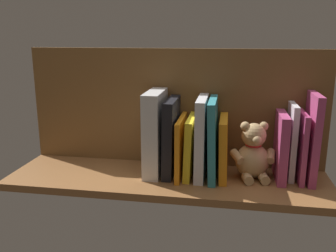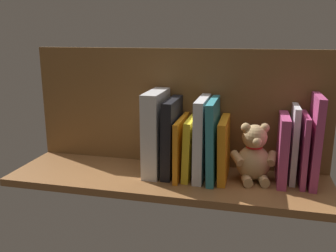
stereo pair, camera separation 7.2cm
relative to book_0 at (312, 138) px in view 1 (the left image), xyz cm
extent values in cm
cube|color=brown|center=(41.34, 3.85, -13.97)|extent=(96.15, 29.26, 2.20)
cube|color=brown|center=(41.34, -8.53, 5.91)|extent=(96.15, 1.50, 37.56)
cube|color=#B23F72|center=(0.00, 0.00, 0.00)|extent=(2.39, 14.77, 25.76)
cube|color=#B23F72|center=(2.75, -0.31, -2.77)|extent=(1.45, 14.14, 20.19)
cube|color=silver|center=(5.28, -1.56, -1.73)|extent=(1.65, 11.66, 22.27)
cube|color=#B23F72|center=(8.35, 0.13, -3.01)|extent=(2.51, 15.03, 19.71)
ellipsoid|color=tan|center=(16.31, 0.94, -7.64)|extent=(11.57, 10.76, 10.46)
sphere|color=tan|center=(16.31, 0.94, 0.29)|extent=(7.19, 7.19, 7.19)
sphere|color=tan|center=(13.67, 0.38, 2.99)|extent=(2.78, 2.78, 2.78)
sphere|color=tan|center=(18.95, 1.50, 2.99)|extent=(2.78, 2.78, 2.78)
sphere|color=#DBB77F|center=(15.67, 3.93, -0.25)|extent=(2.78, 2.78, 2.78)
cylinder|color=tan|center=(11.18, 1.19, -5.81)|extent=(3.15, 5.43, 3.87)
cylinder|color=tan|center=(20.90, 3.25, -5.81)|extent=(4.80, 5.66, 3.87)
cylinder|color=tan|center=(13.08, 4.80, -11.48)|extent=(3.53, 4.41, 2.78)
cylinder|color=tan|center=(17.69, 5.78, -11.48)|extent=(3.53, 4.41, 2.78)
torus|color=red|center=(16.31, 0.94, -2.57)|extent=(5.66, 5.66, 0.82)
cube|color=orange|center=(24.94, 1.10, -3.87)|extent=(2.78, 16.97, 18.05)
cube|color=teal|center=(28.13, 1.75, -1.09)|extent=(2.95, 18.27, 23.62)
cube|color=silver|center=(31.57, 1.36, -0.93)|extent=(2.76, 17.48, 23.88)
cube|color=yellow|center=(34.94, 1.12, -3.94)|extent=(2.57, 17.00, 17.92)
cube|color=orange|center=(37.64, 1.83, -4.00)|extent=(1.41, 18.42, 17.73)
cube|color=black|center=(40.83, 0.95, -1.30)|extent=(3.36, 16.66, 23.19)
cube|color=silver|center=(45.73, 1.22, -0.19)|extent=(4.85, 17.01, 25.36)
camera|label=1|loc=(23.69, 106.77, 29.24)|focal=39.14mm
camera|label=2|loc=(16.62, 105.31, 29.24)|focal=39.14mm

